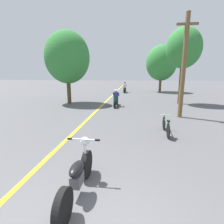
{
  "coord_description": "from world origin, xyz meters",
  "views": [
    {
      "loc": [
        0.84,
        -1.88,
        2.48
      ],
      "look_at": [
        -0.08,
        5.15,
        0.9
      ],
      "focal_mm": 28.0,
      "sensor_mm": 36.0,
      "label": 1
    }
  ],
  "objects_px": {
    "roadside_tree_right_far": "(161,63)",
    "motorcycle_rider_lead": "(116,100)",
    "motorcycle_foreground": "(78,176)",
    "roadside_tree_right_near": "(184,48)",
    "roadside_tree_left": "(67,57)",
    "bicycle_parked": "(166,126)",
    "motorcycle_rider_far": "(125,89)",
    "utility_pole": "(184,66)"
  },
  "relations": [
    {
      "from": "roadside_tree_right_far",
      "to": "motorcycle_rider_lead",
      "type": "xyz_separation_m",
      "value": [
        -4.75,
        -11.22,
        -3.29
      ]
    },
    {
      "from": "motorcycle_foreground",
      "to": "roadside_tree_right_near",
      "type": "bearing_deg",
      "value": 67.97
    },
    {
      "from": "roadside_tree_left",
      "to": "motorcycle_foreground",
      "type": "bearing_deg",
      "value": -68.26
    },
    {
      "from": "roadside_tree_left",
      "to": "motorcycle_rider_lead",
      "type": "distance_m",
      "value": 5.25
    },
    {
      "from": "roadside_tree_right_near",
      "to": "bicycle_parked",
      "type": "bearing_deg",
      "value": -106.95
    },
    {
      "from": "roadside_tree_right_far",
      "to": "motorcycle_foreground",
      "type": "bearing_deg",
      "value": -101.81
    },
    {
      "from": "roadside_tree_left",
      "to": "motorcycle_rider_far",
      "type": "xyz_separation_m",
      "value": [
        4.14,
        8.86,
        -3.2
      ]
    },
    {
      "from": "roadside_tree_right_near",
      "to": "roadside_tree_right_far",
      "type": "xyz_separation_m",
      "value": [
        -0.36,
        9.36,
        -0.57
      ]
    },
    {
      "from": "motorcycle_foreground",
      "to": "motorcycle_rider_lead",
      "type": "xyz_separation_m",
      "value": [
        -0.31,
        10.0,
        0.07
      ]
    },
    {
      "from": "roadside_tree_right_near",
      "to": "roadside_tree_left",
      "type": "xyz_separation_m",
      "value": [
        -9.15,
        -0.93,
        -0.65
      ]
    },
    {
      "from": "roadside_tree_right_far",
      "to": "bicycle_parked",
      "type": "distance_m",
      "value": 17.56
    },
    {
      "from": "roadside_tree_right_near",
      "to": "motorcycle_rider_lead",
      "type": "xyz_separation_m",
      "value": [
        -5.1,
        -1.85,
        -3.87
      ]
    },
    {
      "from": "utility_pole",
      "to": "roadside_tree_right_near",
      "type": "height_order",
      "value": "roadside_tree_right_near"
    },
    {
      "from": "motorcycle_foreground",
      "to": "motorcycle_rider_lead",
      "type": "relative_size",
      "value": 1.02
    },
    {
      "from": "roadside_tree_right_near",
      "to": "roadside_tree_left",
      "type": "relative_size",
      "value": 1.03
    },
    {
      "from": "motorcycle_rider_lead",
      "to": "bicycle_parked",
      "type": "distance_m",
      "value": 6.49
    },
    {
      "from": "motorcycle_foreground",
      "to": "motorcycle_rider_far",
      "type": "distance_m",
      "value": 19.78
    },
    {
      "from": "motorcycle_rider_lead",
      "to": "motorcycle_rider_far",
      "type": "bearing_deg",
      "value": 89.43
    },
    {
      "from": "roadside_tree_right_near",
      "to": "motorcycle_rider_lead",
      "type": "height_order",
      "value": "roadside_tree_right_near"
    },
    {
      "from": "utility_pole",
      "to": "roadside_tree_left",
      "type": "relative_size",
      "value": 0.96
    },
    {
      "from": "roadside_tree_right_near",
      "to": "roadside_tree_right_far",
      "type": "height_order",
      "value": "roadside_tree_right_far"
    },
    {
      "from": "roadside_tree_left",
      "to": "motorcycle_rider_lead",
      "type": "relative_size",
      "value": 2.83
    },
    {
      "from": "bicycle_parked",
      "to": "motorcycle_rider_far",
      "type": "bearing_deg",
      "value": 99.61
    },
    {
      "from": "utility_pole",
      "to": "motorcycle_rider_far",
      "type": "height_order",
      "value": "utility_pole"
    },
    {
      "from": "roadside_tree_right_far",
      "to": "roadside_tree_left",
      "type": "height_order",
      "value": "roadside_tree_right_far"
    },
    {
      "from": "roadside_tree_right_near",
      "to": "motorcycle_rider_lead",
      "type": "bearing_deg",
      "value": -160.05
    },
    {
      "from": "motorcycle_rider_far",
      "to": "bicycle_parked",
      "type": "bearing_deg",
      "value": -80.39
    },
    {
      "from": "motorcycle_foreground",
      "to": "bicycle_parked",
      "type": "height_order",
      "value": "motorcycle_foreground"
    },
    {
      "from": "roadside_tree_left",
      "to": "motorcycle_foreground",
      "type": "height_order",
      "value": "roadside_tree_left"
    },
    {
      "from": "utility_pole",
      "to": "roadside_tree_right_near",
      "type": "bearing_deg",
      "value": 77.04
    },
    {
      "from": "roadside_tree_left",
      "to": "motorcycle_foreground",
      "type": "relative_size",
      "value": 2.78
    },
    {
      "from": "motorcycle_foreground",
      "to": "bicycle_parked",
      "type": "bearing_deg",
      "value": 59.38
    },
    {
      "from": "utility_pole",
      "to": "motorcycle_foreground",
      "type": "bearing_deg",
      "value": -117.42
    },
    {
      "from": "roadside_tree_left",
      "to": "motorcycle_rider_far",
      "type": "bearing_deg",
      "value": 64.92
    },
    {
      "from": "roadside_tree_right_near",
      "to": "bicycle_parked",
      "type": "height_order",
      "value": "roadside_tree_right_near"
    },
    {
      "from": "utility_pole",
      "to": "motorcycle_foreground",
      "type": "xyz_separation_m",
      "value": [
        -3.72,
        -7.16,
        -2.45
      ]
    },
    {
      "from": "roadside_tree_right_far",
      "to": "motorcycle_rider_lead",
      "type": "relative_size",
      "value": 2.97
    },
    {
      "from": "bicycle_parked",
      "to": "roadside_tree_left",
      "type": "bearing_deg",
      "value": 134.96
    },
    {
      "from": "roadside_tree_right_far",
      "to": "motorcycle_rider_lead",
      "type": "height_order",
      "value": "roadside_tree_right_far"
    },
    {
      "from": "motorcycle_rider_far",
      "to": "roadside_tree_left",
      "type": "bearing_deg",
      "value": -115.08
    },
    {
      "from": "utility_pole",
      "to": "motorcycle_rider_far",
      "type": "distance_m",
      "value": 13.43
    },
    {
      "from": "utility_pole",
      "to": "motorcycle_rider_lead",
      "type": "bearing_deg",
      "value": 144.81
    }
  ]
}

